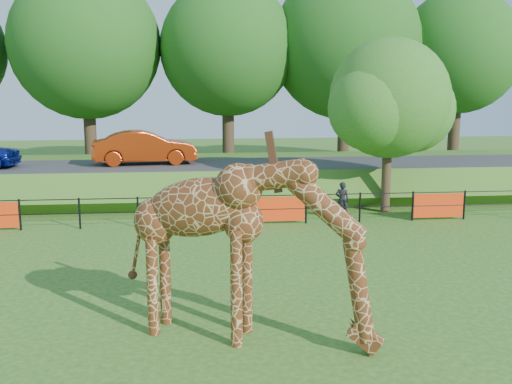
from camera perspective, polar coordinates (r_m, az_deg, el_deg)
ground at (r=12.82m, az=-6.03°, el=-11.77°), size 90.00×90.00×0.00m
giraffe at (r=10.81m, az=-0.67°, el=-5.84°), size 5.00×2.76×3.59m
perimeter_fence at (r=20.34m, az=-6.11°, el=-1.89°), size 28.07×0.10×1.10m
embankment at (r=27.71m, az=-6.12°, el=1.54°), size 40.00×9.00×1.30m
road at (r=26.12m, az=-6.15°, el=2.59°), size 40.00×5.00×0.12m
car_red at (r=26.62m, az=-11.05°, el=4.39°), size 4.80×2.13×1.53m
visitor at (r=21.61m, az=8.60°, el=-0.82°), size 0.59×0.48×1.40m
tree_east at (r=22.81m, az=13.38°, el=8.65°), size 5.40×4.71×6.76m
bg_tree_line at (r=34.03m, az=-3.06°, el=14.22°), size 37.30×8.80×11.82m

